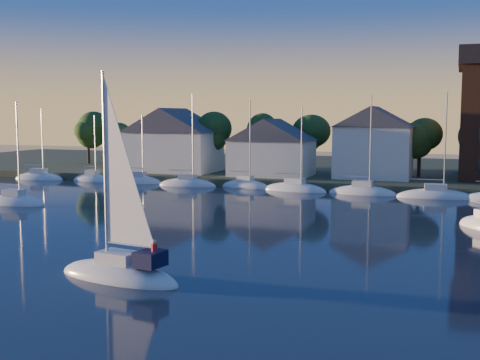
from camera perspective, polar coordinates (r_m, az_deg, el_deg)
The scene contains 10 objects.
ground at distance 32.65m, azimuth -17.24°, elevation -11.35°, with size 260.00×260.00×0.00m, color black.
shoreline_land at distance 101.89m, azimuth 9.25°, elevation 0.71°, with size 160.00×50.00×2.00m, color #384025.
wooden_dock at distance 79.55m, azimuth 6.09°, elevation -0.79°, with size 120.00×3.00×1.00m, color brown.
clubhouse_west at distance 92.35m, azimuth -6.32°, elevation 3.87°, with size 13.65×9.45×9.64m.
clubhouse_centre at distance 85.51m, azimuth 3.04°, elevation 3.18°, with size 11.55×8.40×8.08m.
clubhouse_east at distance 84.42m, azimuth 12.59°, elevation 3.59°, with size 10.50×8.40×9.80m.
tree_line at distance 89.30m, azimuth 9.12°, elevation 4.55°, with size 93.40×5.40×8.90m.
moored_fleet at distance 76.65m, azimuth 5.55°, elevation -0.98°, with size 87.50×2.40×12.05m.
hero_sailboat at distance 36.59m, azimuth -11.29°, elevation -8.35°, with size 8.77×3.98×13.32m.
drifting_sailboat_left at distance 69.42m, azimuth -20.62°, elevation -2.11°, with size 7.88×2.74×12.11m.
Camera 1 is at (19.14, -24.60, 9.72)m, focal length 45.00 mm.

